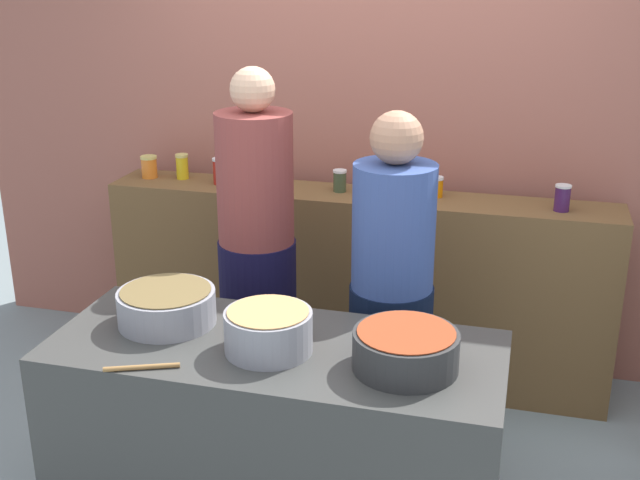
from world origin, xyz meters
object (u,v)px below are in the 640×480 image
Objects in this scene: preserve_jar_0 at (149,167)px; preserve_jar_3 at (340,181)px; cooking_pot_right at (406,350)px; cook_in_cap at (391,316)px; preserve_jar_5 at (401,187)px; preserve_jar_6 at (437,187)px; cooking_pot_left at (167,307)px; preserve_jar_1 at (182,166)px; preserve_jar_7 at (562,198)px; preserve_jar_4 at (380,185)px; preserve_jar_2 at (220,171)px; cooking_pot_center at (268,331)px; cook_with_tongs at (258,275)px; wooden_spoon at (142,367)px.

preserve_jar_0 is 1.06× the size of preserve_jar_3.
cook_in_cap is at bearing 104.11° from cooking_pot_right.
preserve_jar_6 is (0.17, 0.12, -0.02)m from preserve_jar_5.
preserve_jar_5 is 0.39× the size of cooking_pot_left.
preserve_jar_1 is 1.07× the size of preserve_jar_7.
preserve_jar_7 is at bearing 41.07° from cooking_pot_left.
preserve_jar_0 is 1.04× the size of preserve_jar_4.
preserve_jar_4 is (0.89, -0.01, -0.01)m from preserve_jar_2.
cooking_pot_center is 0.18× the size of cook_with_tongs.
cooking_pot_center is (1.19, -1.47, -0.17)m from preserve_jar_0.
preserve_jar_3 is 1.09× the size of preserve_jar_6.
preserve_jar_2 is 0.39× the size of cooking_pot_right.
preserve_jar_3 is 1.13m from preserve_jar_7.
preserve_jar_1 is at bearing 134.45° from cook_with_tongs.
wooden_spoon is at bearing -78.50° from cooking_pot_left.
preserve_jar_2 is 1.24× the size of preserve_jar_3.
preserve_jar_6 reaches higher than cooking_pot_center.
cooking_pot_left is 1.19× the size of cooking_pot_center.
preserve_jar_7 is (0.62, -0.08, 0.01)m from preserve_jar_6.
cook_with_tongs reaches higher than cooking_pot_center.
preserve_jar_7 reaches higher than cooking_pot_center.
cook_in_cap reaches higher than preserve_jar_2.
cooking_pot_left is at bearing -61.55° from preserve_jar_0.
preserve_jar_4 is at bearing 179.10° from preserve_jar_7.
cooking_pot_right is at bearing -79.49° from preserve_jar_5.
cooking_pot_right is 1.16m from cook_with_tongs.
cooking_pot_left is (-0.37, -1.35, -0.18)m from preserve_jar_3.
preserve_jar_2 is at bearing 179.54° from preserve_jar_4.
preserve_jar_2 is 1.75m from wooden_spoon.
preserve_jar_6 is at bearing 43.46° from cook_with_tongs.
preserve_jar_0 reaches higher than cooking_pot_center.
preserve_jar_5 is at bearing -25.37° from preserve_jar_4.
preserve_jar_2 is 1.36× the size of preserve_jar_6.
cook_with_tongs is at bearing 78.83° from cooking_pot_left.
preserve_jar_5 is 0.57× the size of wooden_spoon.
preserve_jar_0 is 0.08× the size of cook_in_cap.
cook_with_tongs is (0.68, -0.69, -0.31)m from preserve_jar_1.
cooking_pot_center is (0.76, -1.44, -0.18)m from preserve_jar_2.
cooking_pot_right is at bearing -110.39° from preserve_jar_7.
cook_in_cap is at bearing -32.01° from preserve_jar_1.
preserve_jar_1 reaches higher than preserve_jar_0.
preserve_jar_5 is 0.87m from cook_with_tongs.
preserve_jar_3 is at bearing 117.85° from cook_in_cap.
preserve_jar_1 is at bearing 123.83° from cooking_pot_center.
preserve_jar_1 is 0.93× the size of preserve_jar_5.
preserve_jar_2 is at bearing 144.27° from cook_in_cap.
preserve_jar_7 is 0.40× the size of cooking_pot_center.
cook_in_cap is (0.09, -0.73, -0.38)m from preserve_jar_5.
cook_with_tongs is 0.68m from cook_in_cap.
preserve_jar_4 is at bearing 104.82° from cook_in_cap.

